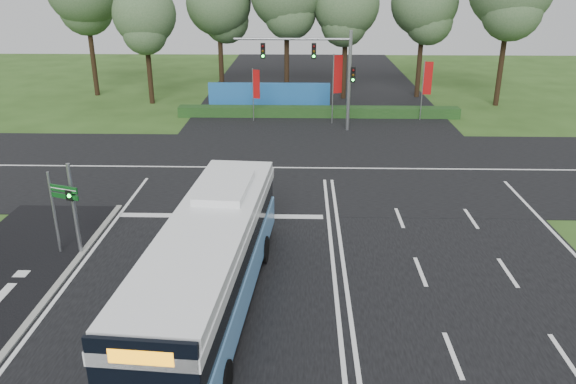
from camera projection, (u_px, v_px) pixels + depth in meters
The scene contains 13 objects.
ground at pixel (334, 271), 21.45m from camera, with size 120.00×120.00×0.00m, color #2A4918.
road_main at pixel (334, 271), 21.44m from camera, with size 20.00×120.00×0.04m, color black.
road_cross at pixel (323, 168), 32.60m from camera, with size 120.00×14.00×0.05m, color black.
kerb_strip at pixel (38, 310), 18.87m from camera, with size 0.25×18.00×0.12m, color gray.
city_bus at pixel (210, 264), 18.27m from camera, with size 3.57×12.74×3.61m.
pedestrian_signal at pixel (74, 206), 21.98m from camera, with size 0.36×0.43×3.86m.
street_sign at pixel (59, 203), 21.97m from camera, with size 1.30×0.51×3.49m.
banner_flag_left at pixel (256, 87), 41.95m from camera, with size 0.56×0.24×4.01m.
banner_flag_mid at pixel (336, 79), 41.10m from camera, with size 0.71×0.36×5.17m.
banner_flag_right at pixel (426, 82), 42.04m from camera, with size 0.67×0.16×4.57m.
traffic_light_gantry at pixel (324, 65), 38.80m from camera, with size 8.41×0.28×7.00m.
hedge at pixel (318, 112), 44.09m from camera, with size 22.00×1.20×0.80m, color #163914.
blue_hoarding at pixel (269, 96), 46.25m from camera, with size 10.00×0.30×2.20m, color #1D5A9F.
Camera 1 is at (-1.26, -18.88, 10.69)m, focal length 35.00 mm.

